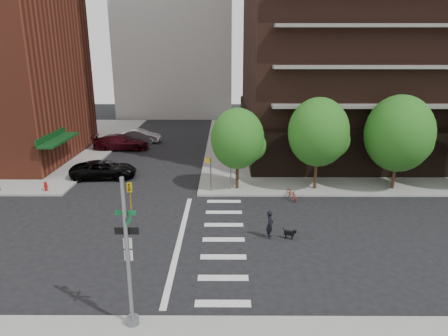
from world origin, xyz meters
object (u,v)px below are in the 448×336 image
(traffic_signal, at_px, (129,265))
(dog_walker, at_px, (270,224))
(parked_car_silver, at_px, (141,136))
(parked_car_black, at_px, (104,170))
(scooter, at_px, (292,193))
(parked_car_maroon, at_px, (121,142))
(fire_hydrant, at_px, (46,186))

(traffic_signal, xyz_separation_m, dog_walker, (6.12, 7.79, -1.88))
(traffic_signal, distance_m, parked_car_silver, 33.32)
(dog_walker, bearing_deg, parked_car_black, 61.74)
(traffic_signal, height_order, scooter, traffic_signal)
(parked_car_black, xyz_separation_m, parked_car_maroon, (-1.05, 10.02, 0.10))
(parked_car_maroon, distance_m, dog_walker, 25.28)
(parked_car_black, xyz_separation_m, parked_car_silver, (0.32, 13.74, 0.01))
(traffic_signal, bearing_deg, parked_car_silver, 101.01)
(traffic_signal, relative_size, scooter, 3.54)
(traffic_signal, relative_size, dog_walker, 3.66)
(scooter, xyz_separation_m, dog_walker, (-2.24, -6.21, 0.38))
(parked_car_silver, height_order, dog_walker, dog_walker)
(parked_car_black, distance_m, parked_car_silver, 13.74)
(parked_car_black, height_order, dog_walker, dog_walker)
(fire_hydrant, relative_size, parked_car_black, 0.14)
(parked_car_black, bearing_deg, dog_walker, -135.26)
(parked_car_silver, bearing_deg, fire_hydrant, 173.17)
(parked_car_maroon, height_order, scooter, parked_car_maroon)
(parked_car_black, bearing_deg, fire_hydrant, 132.94)
(fire_hydrant, xyz_separation_m, parked_car_maroon, (2.30, 13.64, 0.30))
(parked_car_maroon, bearing_deg, fire_hydrant, 166.80)
(parked_car_silver, xyz_separation_m, dog_walker, (12.48, -24.86, 0.07))
(parked_car_maroon, distance_m, scooter, 21.97)
(traffic_signal, xyz_separation_m, parked_car_maroon, (-7.73, 28.94, -1.85))
(scooter, distance_m, dog_walker, 6.61)
(parked_car_silver, bearing_deg, traffic_signal, -163.86)
(parked_car_maroon, height_order, dog_walker, parked_car_maroon)
(scooter, bearing_deg, parked_car_silver, 114.10)
(traffic_signal, relative_size, parked_car_silver, 1.31)
(scooter, bearing_deg, parked_car_black, 147.72)
(parked_car_maroon, relative_size, parked_car_silver, 1.28)
(traffic_signal, bearing_deg, parked_car_black, 109.45)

